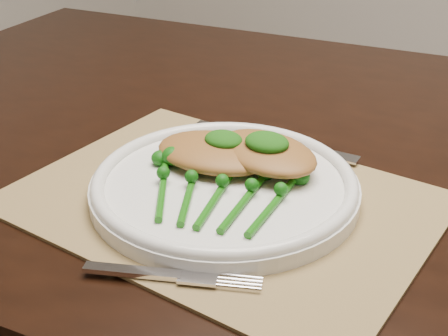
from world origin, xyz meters
The scene contains 9 objects.
placemat centered at (0.03, -0.18, 0.75)m, with size 0.44×0.33×0.00m, color olive.
dinner_plate centered at (0.03, -0.17, 0.77)m, with size 0.30×0.30×0.03m.
knife centered at (-0.01, -0.03, 0.76)m, with size 0.23×0.04×0.01m.
fork centered at (0.08, -0.32, 0.76)m, with size 0.16×0.08×0.01m.
chicken_fillet_left centered at (-0.01, -0.14, 0.79)m, with size 0.14×0.10×0.03m, color #9B652D.
chicken_fillet_right centered at (0.05, -0.12, 0.79)m, with size 0.13×0.09×0.03m, color #9B652D.
pesto_dollop_left centered at (0.00, -0.13, 0.80)m, with size 0.05×0.04×0.02m, color #0E4009.
pesto_dollop_right centered at (0.05, -0.12, 0.81)m, with size 0.05×0.04×0.02m, color #0E4009.
broccolini_bundle centered at (0.04, -0.21, 0.78)m, with size 0.18×0.20×0.04m.
Camera 1 is at (0.36, -0.68, 1.11)m, focal length 50.00 mm.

